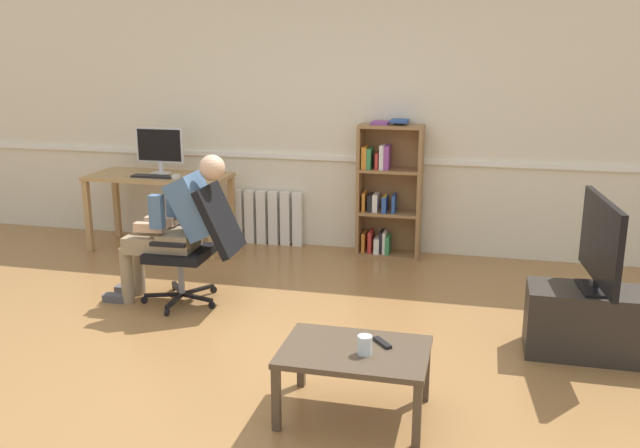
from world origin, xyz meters
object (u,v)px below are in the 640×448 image
(spare_remote, at_px, (382,343))
(office_chair, at_px, (198,241))
(bookshelf, at_px, (386,192))
(imac_monitor, at_px, (160,147))
(tv_stand, at_px, (592,323))
(computer_mouse, at_px, (176,176))
(tv_screen, at_px, (601,243))
(coffee_table, at_px, (354,357))
(person_seated, at_px, (176,224))
(drinking_glass, at_px, (365,345))
(computer_desk, at_px, (159,185))
(keyboard, at_px, (153,176))
(radiator, at_px, (268,218))

(spare_remote, bearing_deg, office_chair, -77.49)
(bookshelf, bearing_deg, office_chair, -126.89)
(bookshelf, bearing_deg, imac_monitor, -174.59)
(imac_monitor, bearing_deg, tv_stand, -23.61)
(tv_stand, bearing_deg, spare_remote, -140.73)
(computer_mouse, xyz_separation_m, tv_screen, (3.66, -1.51, 0.00))
(computer_mouse, bearing_deg, coffee_table, -49.17)
(imac_monitor, relative_size, person_seated, 0.42)
(coffee_table, height_order, drinking_glass, drinking_glass)
(computer_desk, bearing_deg, keyboard, -86.64)
(computer_mouse, bearing_deg, drinking_glass, -48.88)
(office_chair, relative_size, tv_stand, 1.15)
(keyboard, xyz_separation_m, bookshelf, (2.24, 0.43, -0.14))
(coffee_table, bearing_deg, imac_monitor, 131.78)
(radiator, bearing_deg, office_chair, -90.08)
(computer_mouse, bearing_deg, bookshelf, 11.60)
(bookshelf, height_order, radiator, bookshelf)
(bookshelf, distance_m, office_chair, 2.08)
(radiator, xyz_separation_m, drinking_glass, (1.58, -3.19, 0.17))
(radiator, bearing_deg, coffee_table, -64.29)
(person_seated, xyz_separation_m, tv_screen, (3.08, -0.26, 0.13))
(person_seated, relative_size, tv_screen, 1.38)
(computer_desk, xyz_separation_m, computer_mouse, (0.24, -0.12, 0.12))
(radiator, height_order, tv_screen, tv_screen)
(tv_screen, bearing_deg, bookshelf, 35.14)
(coffee_table, bearing_deg, keyboard, 133.83)
(imac_monitor, relative_size, tv_stand, 0.60)
(tv_stand, bearing_deg, tv_screen, 5.60)
(computer_desk, height_order, tv_stand, computer_desk)
(coffee_table, xyz_separation_m, spare_remote, (0.14, 0.10, 0.06))
(tv_stand, relative_size, tv_screen, 0.96)
(tv_stand, bearing_deg, computer_desk, 157.28)
(keyboard, height_order, office_chair, office_chair)
(drinking_glass, distance_m, spare_remote, 0.17)
(computer_mouse, distance_m, bookshelf, 2.05)
(office_chair, bearing_deg, radiator, 177.79)
(person_seated, height_order, tv_stand, person_seated)
(imac_monitor, bearing_deg, spare_remote, -45.69)
(bookshelf, bearing_deg, radiator, 175.45)
(tv_screen, xyz_separation_m, spare_remote, (-1.25, -1.02, -0.37))
(computer_desk, relative_size, spare_remote, 9.29)
(office_chair, relative_size, drinking_glass, 9.29)
(radiator, xyz_separation_m, spare_remote, (1.65, -3.04, 0.13))
(bookshelf, xyz_separation_m, spare_remote, (0.41, -2.94, -0.22))
(tv_screen, bearing_deg, tv_stand, 90.00)
(imac_monitor, xyz_separation_m, coffee_table, (2.53, -2.83, -0.67))
(person_seated, distance_m, coffee_table, 2.20)
(imac_monitor, bearing_deg, drinking_glass, -47.98)
(bookshelf, bearing_deg, drinking_glass, -83.83)
(computer_desk, relative_size, tv_stand, 1.65)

